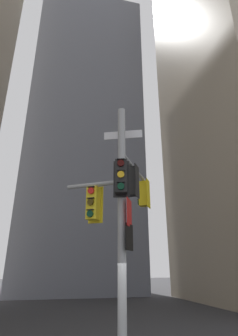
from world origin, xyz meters
name	(u,v)px	position (x,y,z in m)	size (l,w,h in m)	color
building_mid_block	(83,138)	(0.53, 22.75, 17.87)	(12.31, 12.31, 35.75)	slate
signal_pole_assembly	(123,202)	(0.18, 0.51, 4.32)	(3.38, 3.24, 7.36)	#9EA0A3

